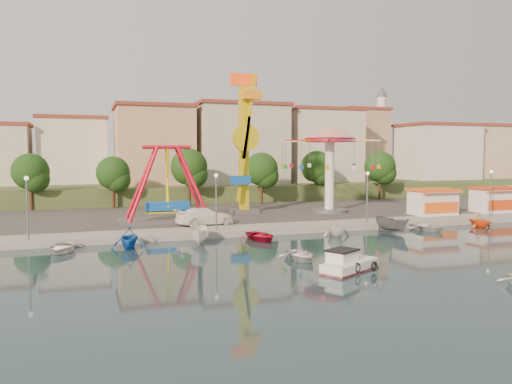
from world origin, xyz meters
name	(u,v)px	position (x,y,z in m)	size (l,w,h in m)	color
ground	(366,258)	(0.00, 0.00, 0.00)	(200.00, 200.00, 0.00)	#122A33
quay_deck	(194,193)	(0.00, 62.00, 0.30)	(200.00, 100.00, 0.60)	#9E998E
asphalt_pad	(244,208)	(0.00, 30.00, 0.60)	(90.00, 28.00, 0.01)	#4C4944
hill_terrace	(188,185)	(0.00, 67.00, 1.50)	(200.00, 60.00, 3.00)	#384C26
pirate_ship_ride	(167,185)	(-11.32, 20.68, 4.39)	(10.00, 5.00, 8.00)	#59595E
kamikaze_tower	(245,146)	(-1.47, 24.77, 8.61)	(3.40, 3.10, 16.50)	#59595E
wave_swinger	(330,150)	(8.65, 22.70, 8.20)	(11.60, 11.60, 10.40)	#59595E
booth_left	(433,201)	(18.91, 16.49, 2.16)	(5.40, 3.78, 3.08)	white
booth_mid	(494,199)	(27.94, 16.49, 2.16)	(5.40, 3.78, 3.08)	white
lamp_post_0	(27,210)	(-24.00, 13.00, 3.10)	(0.14, 0.14, 5.00)	#59595E
lamp_post_1	(216,204)	(-8.00, 13.00, 3.10)	(0.14, 0.14, 5.00)	#59595E
lamp_post_2	(367,199)	(8.00, 13.00, 3.10)	(0.14, 0.14, 5.00)	#59595E
lamp_post_3	(490,195)	(24.00, 13.00, 3.10)	(0.14, 0.14, 5.00)	#59595E
tree_0	(30,172)	(-26.00, 36.98, 5.47)	(4.60, 4.60, 7.19)	#382314
tree_1	(113,173)	(-16.00, 36.24, 5.20)	(4.35, 4.35, 6.80)	#382314
tree_2	(189,167)	(-6.00, 35.81, 5.92)	(5.02, 5.02, 7.85)	#382314
tree_3	(261,169)	(4.00, 34.36, 5.55)	(4.68, 4.68, 7.32)	#382314
tree_4	(317,167)	(14.00, 37.35, 5.75)	(4.86, 4.86, 7.60)	#382314
tree_5	(380,167)	(24.00, 35.54, 5.71)	(4.83, 4.83, 7.54)	#382314
building_1	(72,157)	(-21.33, 51.38, 7.32)	(12.33, 9.01, 8.63)	silver
building_2	(157,149)	(-8.19, 51.96, 8.62)	(11.95, 9.28, 11.23)	tan
building_3	(242,155)	(5.60, 48.80, 7.60)	(12.59, 10.50, 9.20)	beige
building_4	(306,155)	(19.07, 52.20, 7.62)	(10.75, 9.23, 9.24)	beige
building_5	(375,149)	(32.37, 50.33, 8.61)	(12.77, 10.96, 11.21)	tan
building_6	(432,146)	(44.15, 48.77, 9.18)	(8.23, 8.98, 12.36)	silver
building_7	(464,156)	(56.03, 53.70, 7.38)	(11.59, 10.93, 8.76)	beige
minaret	(381,129)	(36.00, 54.00, 12.55)	(2.80, 2.80, 18.00)	silver
cabin_motorboat	(348,265)	(-3.23, -3.16, 0.43)	(4.82, 3.70, 1.60)	white
rowboat_a	(300,255)	(-4.77, 1.08, 0.36)	(2.48, 3.47, 0.72)	silver
van	(205,216)	(-8.19, 16.87, 1.45)	(2.39, 5.89, 1.71)	white
moored_boat_0	(62,247)	(-21.29, 9.80, 0.40)	(2.74, 3.84, 0.79)	white
moored_boat_1	(129,237)	(-16.15, 9.80, 0.88)	(2.87, 3.33, 1.75)	blue
moored_boat_2	(200,235)	(-10.24, 9.80, 0.77)	(1.51, 4.01, 1.55)	white
moored_boat_3	(261,236)	(-4.76, 9.80, 0.41)	(2.84, 3.98, 0.83)	red
moored_boat_4	(335,227)	(2.69, 9.80, 0.80)	(2.63, 3.05, 1.60)	silver
moored_boat_5	(392,225)	(8.87, 9.80, 0.80)	(1.56, 4.14, 1.60)	#57565B
moored_boat_6	(427,227)	(13.04, 9.80, 0.39)	(2.69, 3.77, 0.78)	white
moored_boat_7	(480,221)	(19.63, 9.80, 0.73)	(2.38, 2.76, 1.45)	#F75B16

